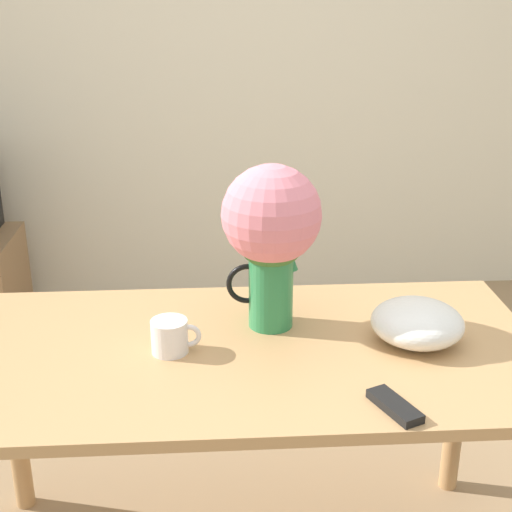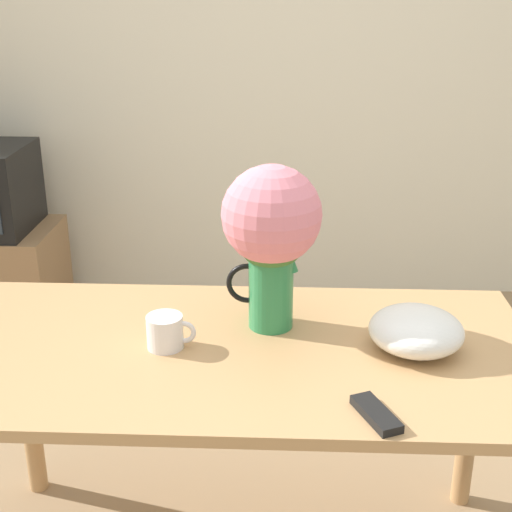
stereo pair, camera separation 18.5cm
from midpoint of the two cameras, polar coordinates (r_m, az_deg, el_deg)
wall_back at (r=3.65m, az=-2.19°, el=16.63°), size 8.00×0.05×2.60m
table at (r=1.87m, az=-3.86°, el=-9.99°), size 1.52×0.76×0.73m
flower_vase at (r=1.82m, az=-1.67°, el=2.23°), size 0.26×0.26×0.44m
coffee_mug at (r=1.80m, az=-9.78°, el=-6.42°), size 0.13×0.09×0.09m
white_bowl at (r=1.85m, az=10.01°, el=-5.33°), size 0.24×0.24×0.11m
remote_control at (r=1.59m, az=7.72°, el=-11.90°), size 0.10×0.15×0.02m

